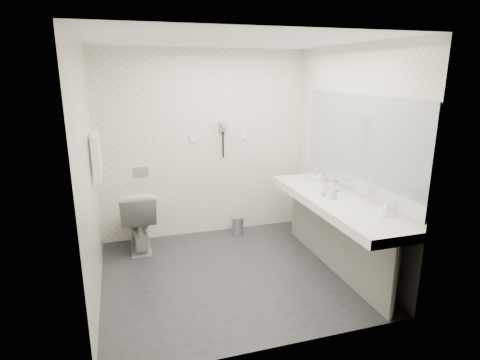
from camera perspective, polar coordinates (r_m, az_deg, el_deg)
name	(u,v)px	position (r m, az deg, el deg)	size (l,w,h in m)	color
floor	(231,274)	(4.62, -1.26, -13.29)	(2.80, 2.80, 0.00)	#28292D
ceiling	(230,40)	(4.07, -1.48, 19.37)	(2.80, 2.80, 0.00)	white
wall_back	(204,145)	(5.41, -5.13, 5.00)	(2.80, 2.80, 0.00)	white
wall_front	(278,205)	(2.99, 5.45, -3.54)	(2.80, 2.80, 0.00)	white
wall_left	(89,176)	(4.03, -20.88, 0.50)	(2.60, 2.60, 0.00)	white
wall_right	(348,158)	(4.73, 15.19, 3.05)	(2.60, 2.60, 0.00)	white
vanity_counter	(333,203)	(4.55, 13.18, -3.20)	(0.55, 2.20, 0.10)	white
vanity_panel	(333,238)	(4.71, 13.13, -8.08)	(0.03, 2.15, 0.75)	gray
vanity_post_near	(394,282)	(3.96, 21.22, -13.47)	(0.06, 0.06, 0.75)	silver
vanity_post_far	(296,209)	(5.58, 8.08, -4.09)	(0.06, 0.06, 0.75)	silver
mirror	(358,144)	(4.53, 16.54, 4.99)	(0.02, 2.20, 1.05)	#B2BCC6
basin_near	(368,220)	(4.02, 17.83, -5.48)	(0.40, 0.31, 0.05)	white
basin_far	(307,184)	(5.08, 9.56, -0.63)	(0.40, 0.31, 0.05)	white
faucet_near	(386,209)	(4.10, 20.18, -3.94)	(0.04, 0.04, 0.15)	silver
faucet_far	(321,176)	(5.15, 11.55, 0.51)	(0.04, 0.04, 0.15)	silver
soap_bottle_a	(333,194)	(4.49, 13.13, -1.98)	(0.05, 0.05, 0.11)	silver
soap_bottle_b	(324,192)	(4.59, 11.90, -1.72)	(0.07, 0.07, 0.09)	silver
soap_bottle_c	(335,194)	(4.52, 13.43, -1.92)	(0.04, 0.04, 0.11)	silver
glass_left	(336,186)	(4.81, 13.60, -0.84)	(0.06, 0.06, 0.12)	silver
glass_right	(327,185)	(4.82, 12.32, -0.72)	(0.06, 0.06, 0.12)	silver
toilet	(138,219)	(5.25, -14.36, -5.37)	(0.45, 0.79, 0.80)	white
flush_plate	(141,171)	(5.35, -13.96, 1.20)	(0.18, 0.02, 0.12)	#B2B5BA
pedal_bin	(238,226)	(5.61, -0.36, -6.59)	(0.17, 0.17, 0.24)	#B2B5BA
bin_lid	(238,217)	(5.56, -0.36, -5.37)	(0.17, 0.17, 0.01)	#B2B5BA
towel_rail	(94,136)	(4.51, -20.22, 5.94)	(0.02, 0.02, 0.62)	silver
towel_near	(96,159)	(4.41, -19.91, 2.86)	(0.07, 0.24, 0.48)	white
towel_far	(97,154)	(4.69, -19.78, 3.56)	(0.07, 0.24, 0.48)	white
dryer_cradle	(223,126)	(5.40, -2.51, 7.71)	(0.10, 0.04, 0.14)	#96979C
dryer_barrel	(224,125)	(5.32, -2.32, 7.94)	(0.08, 0.08, 0.14)	#96979C
dryer_cord	(223,145)	(5.42, -2.44, 5.07)	(0.02, 0.02, 0.35)	black
switch_plate_a	(193,138)	(5.35, -6.71, 5.93)	(0.09, 0.02, 0.09)	white
switch_plate_b	(243,136)	(5.52, 0.50, 6.32)	(0.09, 0.02, 0.09)	white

